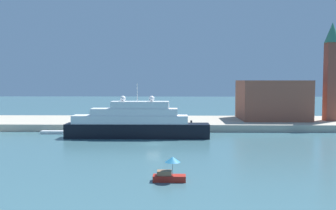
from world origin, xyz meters
The scene contains 10 objects.
ground centered at (0.00, 0.00, 0.00)m, with size 400.00×400.00×0.00m, color #3D6670.
quay_dock centered at (0.00, 27.08, 0.82)m, with size 110.00×22.16×1.64m, color #B7AD99.
large_yacht centered at (-4.18, 7.66, 2.97)m, with size 29.18×4.23×11.15m.
small_motorboat centered at (3.36, -24.89, 1.11)m, with size 3.80×1.80×2.88m.
work_barge centered at (-22.80, 12.85, 0.33)m, with size 5.44×1.49×0.65m, color silver.
harbor_building centered at (28.87, 28.94, 6.66)m, with size 16.61×14.50×10.05m, color #93513D.
bell_tower centered at (42.60, 25.89, 14.99)m, with size 3.78×3.78×24.32m.
parked_car centered at (-11.53, 25.46, 2.23)m, with size 4.16×1.69×1.37m.
person_figure centered at (-8.12, 22.46, 2.42)m, with size 0.36×0.36×1.70m.
mooring_bollard centered at (7.56, 17.31, 2.08)m, with size 0.46×0.46×0.89m, color black.
Camera 1 is at (4.13, -67.17, 11.71)m, focal length 39.62 mm.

